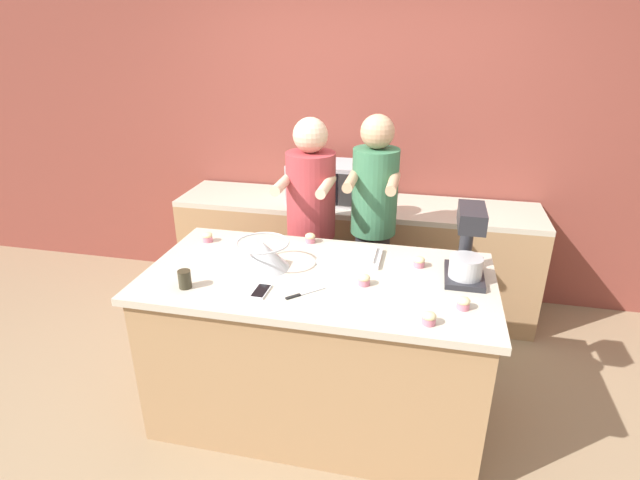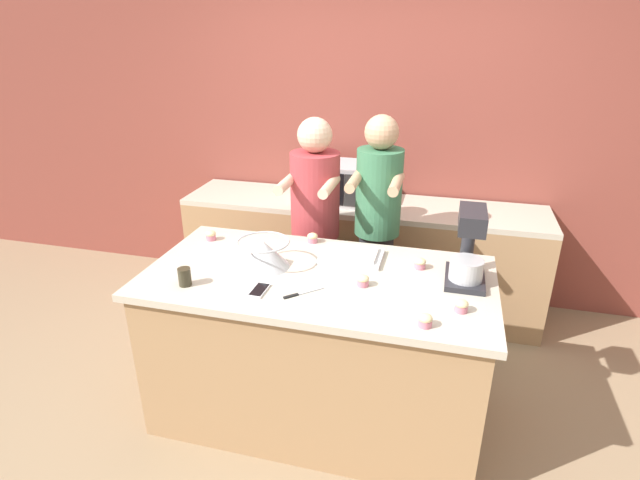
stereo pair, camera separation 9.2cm
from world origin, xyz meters
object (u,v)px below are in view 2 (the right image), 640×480
object	(u,v)px
cupcake_1	(211,235)
baking_tray	(351,255)
cupcake_4	(425,320)
person_right	(377,232)
cupcake_2	(461,306)
cupcake_3	(313,238)
drinking_glass	(185,277)
cell_phone	(259,290)
mixing_bowl	(264,253)
stand_mixer	(468,250)
knife	(301,294)
cupcake_5	(363,280)
cupcake_0	(420,263)
microwave_oven	(331,182)
person_left	(315,230)

from	to	relation	value
cupcake_1	baking_tray	bearing A→B (deg)	-2.46
cupcake_4	person_right	bearing A→B (deg)	109.07
cupcake_2	cupcake_3	distance (m)	1.07
person_right	drinking_glass	xyz separation A→B (m)	(-0.83, -1.04, 0.08)
cell_phone	drinking_glass	size ratio (longest dim) A/B	1.54
cupcake_3	cupcake_4	size ratio (longest dim) A/B	1.00
person_right	mixing_bowl	xyz separation A→B (m)	(-0.52, -0.74, 0.12)
cell_phone	cupcake_3	bearing A→B (deg)	81.75
cupcake_2	stand_mixer	bearing A→B (deg)	86.90
knife	cupcake_5	bearing A→B (deg)	30.19
mixing_bowl	cupcake_0	world-z (taller)	mixing_bowl
drinking_glass	cupcake_5	distance (m)	0.91
cupcake_0	cupcake_5	xyz separation A→B (m)	(-0.27, -0.27, 0.00)
baking_tray	drinking_glass	distance (m)	0.93
cupcake_0	cupcake_3	bearing A→B (deg)	163.78
cupcake_0	cupcake_3	size ratio (longest dim) A/B	1.00
microwave_oven	cupcake_3	bearing A→B (deg)	-83.64
stand_mixer	cupcake_0	world-z (taller)	stand_mixer
cupcake_0	cupcake_5	world-z (taller)	same
person_right	cupcake_0	world-z (taller)	person_right
mixing_bowl	cell_phone	size ratio (longest dim) A/B	2.00
mixing_bowl	knife	distance (m)	0.38
baking_tray	knife	bearing A→B (deg)	-108.92
cell_phone	knife	world-z (taller)	cell_phone
person_right	microwave_oven	size ratio (longest dim) A/B	3.03
person_right	cupcake_4	xyz separation A→B (m)	(0.39, -1.11, 0.07)
person_right	microwave_oven	world-z (taller)	person_right
stand_mixer	cupcake_5	bearing A→B (deg)	-159.75
cupcake_2	person_right	bearing A→B (deg)	119.70
microwave_oven	cupcake_3	size ratio (longest dim) A/B	8.70
stand_mixer	microwave_oven	world-z (taller)	stand_mixer
cupcake_2	cupcake_5	xyz separation A→B (m)	(-0.49, 0.13, 0.00)
microwave_oven	cupcake_1	world-z (taller)	microwave_oven
person_right	stand_mixer	size ratio (longest dim) A/B	4.15
cupcake_0	cupcake_4	bearing A→B (deg)	-83.44
person_left	knife	bearing A→B (deg)	-78.75
cupcake_5	cupcake_0	bearing A→B (deg)	45.75
stand_mixer	cupcake_3	bearing A→B (deg)	162.66
stand_mixer	mixing_bowl	size ratio (longest dim) A/B	1.37
drinking_glass	baking_tray	bearing A→B (deg)	34.76
knife	cupcake_5	xyz separation A→B (m)	(0.28, 0.16, 0.03)
person_right	cupcake_2	size ratio (longest dim) A/B	26.34
person_right	microwave_oven	xyz separation A→B (m)	(-0.45, 0.57, 0.15)
microwave_oven	cupcake_4	bearing A→B (deg)	-63.67
cupcake_2	person_left	bearing A→B (deg)	135.53
person_right	drinking_glass	world-z (taller)	person_right
cupcake_2	cupcake_1	bearing A→B (deg)	162.54
drinking_glass	cupcake_5	xyz separation A→B (m)	(0.88, 0.22, -0.02)
microwave_oven	drinking_glass	distance (m)	1.65
cupcake_4	cupcake_5	xyz separation A→B (m)	(-0.33, 0.30, 0.00)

